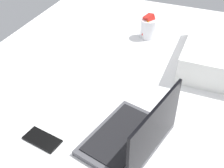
{
  "coord_description": "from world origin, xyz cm",
  "views": [
    {
      "loc": [
        110.94,
        43.27,
        100.04
      ],
      "look_at": [
        19.74,
        6.28,
        24.0
      ],
      "focal_mm": 46.62,
      "sensor_mm": 36.0,
      "label": 1
    }
  ],
  "objects_px": {
    "snack_cup": "(148,28)",
    "cell_phone": "(42,140)",
    "laptop": "(133,136)",
    "pillow": "(223,52)"
  },
  "relations": [
    {
      "from": "snack_cup",
      "to": "cell_phone",
      "type": "distance_m",
      "value": 0.92
    },
    {
      "from": "laptop",
      "to": "pillow",
      "type": "xyz_separation_m",
      "value": [
        -0.68,
        0.24,
        0.02
      ]
    },
    {
      "from": "snack_cup",
      "to": "pillow",
      "type": "distance_m",
      "value": 0.44
    },
    {
      "from": "laptop",
      "to": "pillow",
      "type": "relative_size",
      "value": 0.72
    },
    {
      "from": "snack_cup",
      "to": "pillow",
      "type": "bearing_deg",
      "value": 74.18
    },
    {
      "from": "cell_phone",
      "to": "pillow",
      "type": "distance_m",
      "value": 0.96
    },
    {
      "from": "laptop",
      "to": "pillow",
      "type": "distance_m",
      "value": 0.72
    },
    {
      "from": "laptop",
      "to": "snack_cup",
      "type": "relative_size",
      "value": 2.6
    },
    {
      "from": "laptop",
      "to": "cell_phone",
      "type": "bearing_deg",
      "value": -57.67
    },
    {
      "from": "laptop",
      "to": "pillow",
      "type": "bearing_deg",
      "value": 173.53
    }
  ]
}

